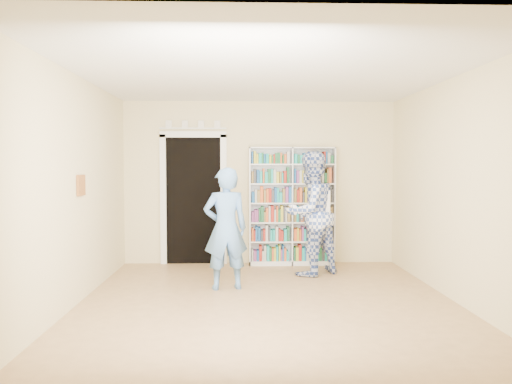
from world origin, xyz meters
TOP-DOWN VIEW (x-y plane):
  - floor at (0.00, 0.00)m, footprint 5.00×5.00m
  - ceiling at (0.00, 0.00)m, footprint 5.00×5.00m
  - wall_back at (0.00, 2.50)m, footprint 4.50×0.00m
  - wall_left at (-2.25, 0.00)m, footprint 0.00×5.00m
  - wall_right at (2.25, 0.00)m, footprint 0.00×5.00m
  - bookshelf at (0.53, 2.34)m, footprint 1.41×0.26m
  - doorway at (-1.10, 2.48)m, footprint 1.10×0.08m
  - wall_art at (-2.23, 0.20)m, footprint 0.03×0.25m
  - man_blue at (-0.52, 0.73)m, footprint 0.65×0.50m
  - man_plaid at (0.73, 1.56)m, footprint 1.14×1.08m
  - paper_sheet at (0.87, 1.37)m, footprint 0.23×0.06m

SIDE VIEW (x-z plane):
  - floor at x=0.00m, z-range 0.00..0.00m
  - man_blue at x=-0.52m, z-range 0.00..1.61m
  - man_plaid at x=0.73m, z-range 0.00..1.85m
  - bookshelf at x=0.53m, z-range 0.01..1.95m
  - paper_sheet at x=0.87m, z-range 0.94..1.27m
  - doorway at x=-1.10m, z-range -0.04..2.39m
  - wall_back at x=0.00m, z-range -0.90..3.60m
  - wall_left at x=-2.25m, z-range -1.15..3.85m
  - wall_right at x=2.25m, z-range -1.15..3.85m
  - wall_art at x=-2.23m, z-range 1.27..1.52m
  - ceiling at x=0.00m, z-range 2.70..2.70m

